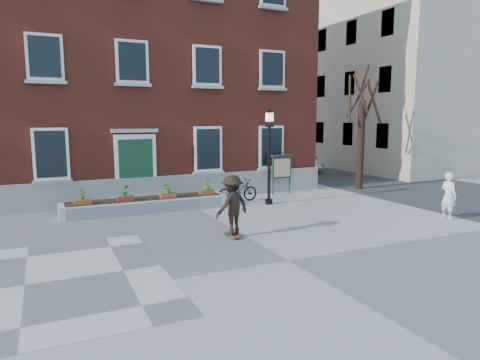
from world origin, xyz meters
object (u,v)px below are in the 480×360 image
bicycle (237,191)px  lamp_post (269,143)px  bystander (448,196)px  notice_board (282,167)px  parked_car (304,162)px  skateboarder (232,205)px

bicycle → lamp_post: lamp_post is taller
bicycle → bystander: bystander is taller
notice_board → bicycle: bearing=-161.1°
bystander → parked_car: bearing=-11.3°
bicycle → notice_board: size_ratio=1.00×
notice_board → skateboarder: bearing=-131.3°
skateboarder → parked_car: bearing=49.4°
bystander → lamp_post: (-4.52, 4.99, 1.70)m
bystander → skateboarder: size_ratio=0.89×
bicycle → skateboarder: (-2.37, -4.86, 0.48)m
bicycle → lamp_post: 2.47m
skateboarder → bystander: bearing=-7.8°
bicycle → skateboarder: 5.43m
parked_car → bicycle: bearing=-126.8°
bicycle → bystander: (5.53, -5.94, 0.35)m
parked_car → bystander: bystander is taller
lamp_post → parked_car: bearing=49.5°
parked_car → bystander: bearing=-91.8°
bystander → lamp_post: lamp_post is taller
notice_board → skateboarder: 7.71m
lamp_post → notice_board: lamp_post is taller
bicycle → notice_board: notice_board is taller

